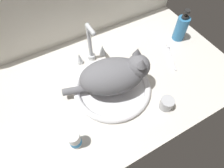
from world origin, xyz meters
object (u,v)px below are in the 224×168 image
object	(u,v)px
cat	(117,75)
pill_bottle	(75,140)
toothbrush	(171,57)
soap_pump_bottle	(181,28)
sink_basin	(112,87)
faucet	(91,48)
metal_jar	(167,104)

from	to	relation	value
cat	pill_bottle	bearing A→B (deg)	-150.42
toothbrush	soap_pump_bottle	bearing A→B (deg)	37.80
soap_pump_bottle	pill_bottle	bearing A→B (deg)	-159.53
soap_pump_bottle	cat	bearing A→B (deg)	-165.15
cat	toothbrush	world-z (taller)	cat
sink_basin	faucet	size ratio (longest dim) A/B	1.62
sink_basin	cat	size ratio (longest dim) A/B	0.94
sink_basin	faucet	bearing A→B (deg)	90.00
pill_bottle	toothbrush	xyz separation A→B (cm)	(62.85, 18.19, -3.71)
faucet	toothbrush	xyz separation A→B (cm)	(37.66, -19.75, -7.65)
cat	pill_bottle	world-z (taller)	cat
faucet	pill_bottle	world-z (taller)	faucet
faucet	cat	xyz separation A→B (cm)	(1.97, -22.52, 2.29)
faucet	soap_pump_bottle	distance (cm)	51.67
pill_bottle	soap_pump_bottle	bearing A→B (deg)	20.47
sink_basin	toothbrush	bearing A→B (deg)	3.32
faucet	soap_pump_bottle	world-z (taller)	faucet
sink_basin	cat	bearing A→B (deg)	-16.50
sink_basin	soap_pump_bottle	bearing A→B (deg)	13.68
sink_basin	toothbrush	world-z (taller)	sink_basin
cat	soap_pump_bottle	xyz separation A→B (cm)	(48.79, 12.94, -3.32)
toothbrush	faucet	bearing A→B (deg)	152.32
cat	toothbrush	xyz separation A→B (cm)	(35.68, 2.77, -9.94)
metal_jar	cat	bearing A→B (deg)	126.12
pill_bottle	cat	bearing A→B (deg)	29.58
cat	faucet	bearing A→B (deg)	95.01
metal_jar	toothbrush	world-z (taller)	metal_jar
cat	pill_bottle	size ratio (longest dim) A/B	4.17
cat	soap_pump_bottle	world-z (taller)	cat
faucet	cat	world-z (taller)	faucet
metal_jar	faucet	bearing A→B (deg)	111.08
sink_basin	faucet	distance (cm)	23.02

